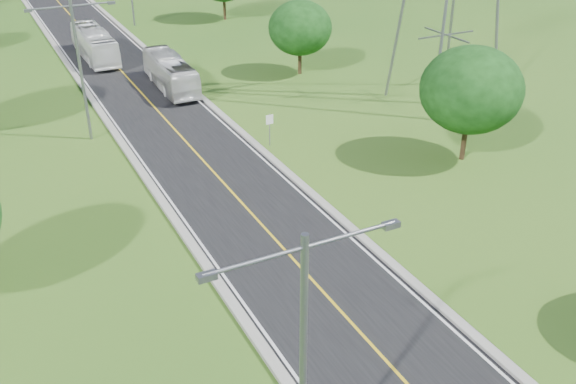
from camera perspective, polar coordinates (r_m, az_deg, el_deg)
name	(u,v)px	position (r m, az deg, el deg)	size (l,w,h in m)	color
ground	(122,72)	(64.36, -14.52, 10.26)	(260.00, 260.00, 0.00)	#255217
road	(108,56)	(70.00, -15.73, 11.54)	(8.00, 150.00, 0.06)	black
curb_left	(65,61)	(69.33, -19.20, 10.95)	(0.50, 150.00, 0.22)	gray
curb_right	(148,50)	(70.87, -12.34, 12.19)	(0.50, 150.00, 0.22)	gray
speed_limit_sign	(270,125)	(45.55, -1.65, 5.99)	(0.55, 0.09, 2.40)	slate
streetlight_near_left	(303,355)	(18.89, 1.36, -14.28)	(5.90, 0.25, 10.00)	slate
streetlight_mid_left	(79,60)	(47.50, -18.08, 11.12)	(5.90, 0.25, 10.00)	slate
tree_rb	(471,90)	(43.91, 15.97, 8.73)	(6.72, 6.72, 7.82)	black
tree_rc	(300,28)	(60.87, 1.08, 14.38)	(5.88, 5.88, 6.84)	black
bus_outbound	(170,73)	(58.25, -10.42, 10.40)	(2.40, 10.27, 2.86)	silver
bus_inbound	(94,44)	(68.90, -16.83, 12.49)	(2.57, 10.99, 3.06)	white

